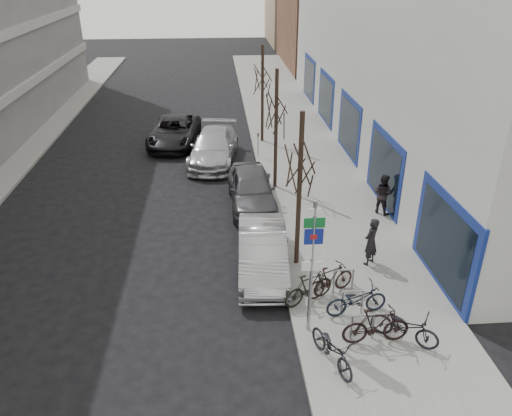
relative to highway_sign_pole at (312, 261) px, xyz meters
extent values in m
plane|color=black|center=(-2.40, 0.01, -2.46)|extent=(120.00, 120.00, 0.00)
cube|color=slate|center=(2.10, 10.01, -2.38)|extent=(5.00, 70.00, 0.15)
cube|color=brown|center=(10.60, 40.01, 1.54)|extent=(12.00, 14.00, 8.00)
cube|color=#937A5B|center=(11.10, 55.01, 2.04)|extent=(13.00, 12.00, 9.00)
cylinder|color=gray|center=(0.00, 0.01, -0.36)|extent=(0.10, 0.10, 4.20)
cube|color=white|center=(0.00, -0.02, 1.44)|extent=(0.35, 0.03, 0.22)
cube|color=#0C5926|center=(0.00, -0.02, 1.14)|extent=(0.55, 0.03, 0.28)
cube|color=navy|center=(0.00, -0.02, 0.74)|extent=(0.50, 0.03, 0.45)
cube|color=maroon|center=(0.00, -0.03, 0.74)|extent=(0.18, 0.02, 0.14)
cube|color=white|center=(0.00, -0.02, 0.29)|extent=(0.45, 0.03, 0.45)
cube|color=white|center=(0.00, -0.02, -0.16)|extent=(0.55, 0.03, 0.28)
cylinder|color=gray|center=(1.10, -0.49, -1.91)|extent=(0.06, 0.06, 0.80)
cylinder|color=gray|center=(1.70, -0.49, -1.91)|extent=(0.06, 0.06, 0.80)
cylinder|color=gray|center=(1.40, -0.49, -1.51)|extent=(0.60, 0.06, 0.06)
cylinder|color=gray|center=(1.10, 0.61, -1.91)|extent=(0.06, 0.06, 0.80)
cylinder|color=gray|center=(1.70, 0.61, -1.91)|extent=(0.06, 0.06, 0.80)
cylinder|color=gray|center=(1.40, 0.61, -1.51)|extent=(0.60, 0.06, 0.06)
cylinder|color=gray|center=(1.10, 1.71, -1.91)|extent=(0.06, 0.06, 0.80)
cylinder|color=gray|center=(1.70, 1.71, -1.91)|extent=(0.06, 0.06, 0.80)
cylinder|color=gray|center=(1.40, 1.71, -1.51)|extent=(0.60, 0.06, 0.06)
cylinder|color=black|center=(0.20, 3.51, 0.29)|extent=(0.16, 0.16, 5.50)
cylinder|color=black|center=(0.20, 10.01, 0.29)|extent=(0.16, 0.16, 5.50)
cylinder|color=black|center=(0.20, 16.51, 0.29)|extent=(0.16, 0.16, 5.50)
cylinder|color=gray|center=(-0.25, 3.01, -1.76)|extent=(0.05, 0.05, 1.10)
cube|color=#3F3F44|center=(-0.25, 3.01, -1.13)|extent=(0.10, 0.08, 0.18)
cylinder|color=gray|center=(-0.25, 8.51, -1.76)|extent=(0.05, 0.05, 1.10)
cube|color=#3F3F44|center=(-0.25, 8.51, -1.13)|extent=(0.10, 0.08, 0.18)
cylinder|color=gray|center=(-0.25, 14.01, -1.76)|extent=(0.05, 0.05, 1.10)
cube|color=#3F3F44|center=(-0.25, 14.01, -1.13)|extent=(0.10, 0.08, 0.18)
imported|color=black|center=(0.37, -1.36, -1.73)|extent=(1.19, 1.97, 1.15)
imported|color=black|center=(1.72, -0.66, -1.73)|extent=(1.91, 0.62, 1.15)
imported|color=black|center=(1.52, 0.61, -1.74)|extent=(1.94, 0.84, 1.14)
imported|color=black|center=(0.22, 1.26, -1.77)|extent=(1.81, 1.25, 1.07)
imported|color=black|center=(2.52, -0.66, -1.73)|extent=(1.87, 1.55, 1.15)
imported|color=black|center=(0.96, 1.61, -1.77)|extent=(1.83, 1.25, 1.08)
imported|color=#9F9FA4|center=(-1.00, 3.29, -1.70)|extent=(1.86, 4.66, 1.51)
imported|color=#49494E|center=(-1.00, 8.38, -1.66)|extent=(1.99, 4.71, 1.59)
imported|color=#A8A7AC|center=(-2.60, 13.76, -1.66)|extent=(2.96, 5.75, 1.60)
imported|color=black|center=(-4.83, 16.75, -1.70)|extent=(3.06, 5.66, 1.51)
imported|color=black|center=(2.68, 3.24, -1.44)|extent=(0.75, 0.73, 1.73)
imported|color=black|center=(4.26, 7.00, -1.45)|extent=(0.75, 0.75, 1.71)
camera|label=1|loc=(-2.37, -10.98, 7.13)|focal=35.00mm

